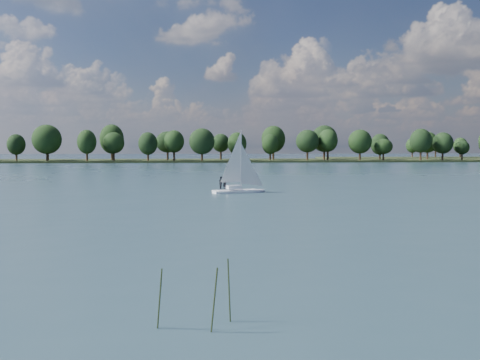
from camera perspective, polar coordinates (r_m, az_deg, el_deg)
The scene contains 4 objects.
ground at distance 125.76m, azimuth 3.06°, elevation 0.58°, with size 700.00×700.00×0.00m, color #233342.
far_shore at distance 237.17m, azimuth -0.49°, elevation 2.01°, with size 660.00×40.00×1.50m, color black.
sailboat at distance 76.03m, azimuth -0.39°, elevation 0.60°, with size 7.40×4.19×9.40m.
treeline at distance 232.87m, azimuth -4.55°, elevation 3.95°, with size 561.87×74.16×17.80m.
Camera 1 is at (-16.45, -24.51, 6.62)m, focal length 40.00 mm.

